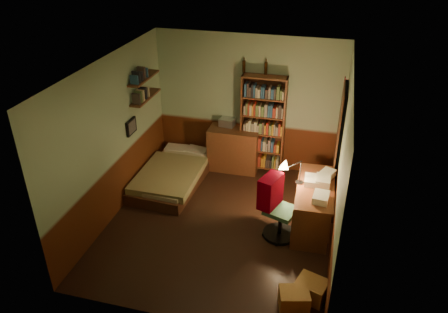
% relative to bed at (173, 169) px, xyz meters
% --- Properties ---
extents(floor, '(3.50, 4.00, 0.02)m').
position_rel_bed_xyz_m(floor, '(1.17, -0.97, -0.29)').
color(floor, black).
rests_on(floor, ground).
extents(ceiling, '(3.50, 4.00, 0.02)m').
position_rel_bed_xyz_m(ceiling, '(1.17, -0.97, 2.33)').
color(ceiling, silver).
rests_on(ceiling, wall_back).
extents(wall_back, '(3.50, 0.02, 2.60)m').
position_rel_bed_xyz_m(wall_back, '(1.17, 1.04, 1.02)').
color(wall_back, gray).
rests_on(wall_back, ground).
extents(wall_left, '(0.02, 4.00, 2.60)m').
position_rel_bed_xyz_m(wall_left, '(-0.59, -0.97, 1.02)').
color(wall_left, gray).
rests_on(wall_left, ground).
extents(wall_right, '(0.02, 4.00, 2.60)m').
position_rel_bed_xyz_m(wall_right, '(2.93, -0.97, 1.02)').
color(wall_right, gray).
rests_on(wall_right, ground).
extents(wall_front, '(3.50, 0.02, 2.60)m').
position_rel_bed_xyz_m(wall_front, '(1.17, -2.98, 1.02)').
color(wall_front, gray).
rests_on(wall_front, ground).
extents(doorway, '(0.06, 0.90, 2.00)m').
position_rel_bed_xyz_m(doorway, '(2.89, 0.33, 0.72)').
color(doorway, black).
rests_on(doorway, ground).
extents(door_trim, '(0.02, 0.98, 2.08)m').
position_rel_bed_xyz_m(door_trim, '(2.86, 0.33, 0.72)').
color(door_trim, '#391E12').
rests_on(door_trim, ground).
extents(bed, '(1.10, 1.92, 0.56)m').
position_rel_bed_xyz_m(bed, '(0.00, 0.00, 0.00)').
color(bed, olive).
rests_on(bed, ground).
extents(dresser, '(0.96, 0.49, 0.85)m').
position_rel_bed_xyz_m(dresser, '(0.97, 0.79, 0.15)').
color(dresser, '#552D19').
rests_on(dresser, ground).
extents(mini_stereo, '(0.30, 0.25, 0.15)m').
position_rel_bed_xyz_m(mini_stereo, '(0.81, 0.92, 0.65)').
color(mini_stereo, '#B2B2B7').
rests_on(mini_stereo, dresser).
extents(bookshelf, '(0.82, 0.26, 1.91)m').
position_rel_bed_xyz_m(bookshelf, '(1.50, 0.88, 0.68)').
color(bookshelf, '#552D19').
rests_on(bookshelf, ground).
extents(bottle_left, '(0.07, 0.07, 0.21)m').
position_rel_bed_xyz_m(bottle_left, '(1.09, 0.99, 1.74)').
color(bottle_left, black).
rests_on(bottle_left, bookshelf).
extents(bottle_right, '(0.07, 0.07, 0.21)m').
position_rel_bed_xyz_m(bottle_right, '(1.49, 0.99, 1.74)').
color(bottle_right, black).
rests_on(bottle_right, bookshelf).
extents(desk, '(0.61, 1.39, 0.74)m').
position_rel_bed_xyz_m(desk, '(2.61, -0.64, 0.09)').
color(desk, '#552D19').
rests_on(desk, ground).
extents(paper_stack, '(0.28, 0.32, 0.11)m').
position_rel_bed_xyz_m(paper_stack, '(2.76, -0.31, 0.51)').
color(paper_stack, silver).
rests_on(paper_stack, desk).
extents(desk_lamp, '(0.26, 0.26, 0.68)m').
position_rel_bed_xyz_m(desk_lamp, '(2.36, -0.60, 0.80)').
color(desk_lamp, black).
rests_on(desk_lamp, desk).
extents(office_chair, '(0.56, 0.52, 0.90)m').
position_rel_bed_xyz_m(office_chair, '(2.15, -1.04, 0.17)').
color(office_chair, '#386348').
rests_on(office_chair, ground).
extents(red_jacket, '(0.27, 0.45, 0.50)m').
position_rel_bed_xyz_m(red_jacket, '(1.93, -1.00, 0.87)').
color(red_jacket, maroon).
rests_on(red_jacket, office_chair).
extents(wall_shelf_lower, '(0.20, 0.90, 0.03)m').
position_rel_bed_xyz_m(wall_shelf_lower, '(-0.47, 0.13, 1.32)').
color(wall_shelf_lower, '#552D19').
rests_on(wall_shelf_lower, wall_left).
extents(wall_shelf_upper, '(0.20, 0.90, 0.03)m').
position_rel_bed_xyz_m(wall_shelf_upper, '(-0.47, 0.13, 1.67)').
color(wall_shelf_upper, '#552D19').
rests_on(wall_shelf_upper, wall_left).
extents(framed_picture, '(0.04, 0.32, 0.26)m').
position_rel_bed_xyz_m(framed_picture, '(-0.55, -0.37, 0.97)').
color(framed_picture, black).
rests_on(framed_picture, wall_left).
extents(cardboard_box_a, '(0.43, 0.38, 0.28)m').
position_rel_bed_xyz_m(cardboard_box_a, '(2.54, -2.43, -0.14)').
color(cardboard_box_a, '#A47A42').
rests_on(cardboard_box_a, ground).
extents(cardboard_box_b, '(0.46, 0.42, 0.27)m').
position_rel_bed_xyz_m(cardboard_box_b, '(2.73, -2.19, -0.14)').
color(cardboard_box_b, '#A47A42').
rests_on(cardboard_box_b, ground).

